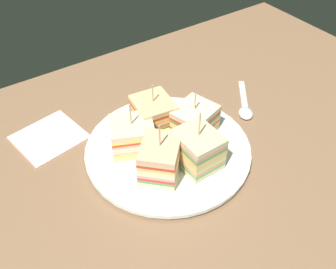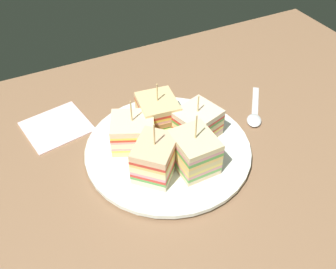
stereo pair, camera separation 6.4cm
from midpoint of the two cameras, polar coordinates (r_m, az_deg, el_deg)
ground_plane at (r=67.38cm, az=-2.71°, el=-3.44°), size 119.28×72.30×1.80cm
plate at (r=66.13cm, az=-2.75°, el=-2.39°), size 28.89×28.89×1.41cm
sandwich_wedge_0 at (r=60.83cm, az=1.50°, el=-2.39°), size 6.27×7.39×10.81cm
sandwich_wedge_1 at (r=66.73cm, az=1.19°, el=1.96°), size 8.82×8.19×8.59cm
sandwich_wedge_2 at (r=67.97cm, az=-4.89°, el=2.93°), size 7.38×8.07×9.30cm
sandwich_wedge_3 at (r=64.52cm, az=-8.19°, el=-0.29°), size 9.29×8.86×9.38cm
sandwich_wedge_4 at (r=59.48cm, az=-4.26°, el=-3.91°), size 9.24×9.27×10.30cm
chip_pile at (r=65.49cm, az=-3.15°, el=-0.91°), size 7.52×7.14×2.21cm
spoon at (r=76.04cm, az=9.35°, el=3.66°), size 9.91×12.01×1.00cm
napkin at (r=73.71cm, az=-19.92°, el=-0.41°), size 13.04×12.50×0.50cm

